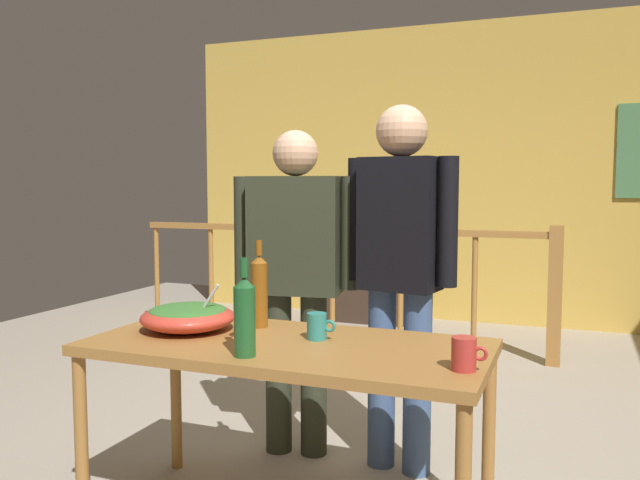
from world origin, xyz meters
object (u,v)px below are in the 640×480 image
at_px(tv_console, 363,297).
at_px(mug_teal, 317,326).
at_px(stair_railing, 392,269).
at_px(person_standing_left, 296,264).
at_px(wine_bottle_amber, 259,290).
at_px(mug_red, 464,354).
at_px(wine_bottle_green, 245,315).
at_px(person_standing_right, 400,258).
at_px(serving_table, 287,360).
at_px(salad_bowl, 188,316).
at_px(flat_screen_tv, 362,245).
at_px(wine_glass, 245,308).

xyz_separation_m(tv_console, mug_teal, (1.01, -3.75, 0.57)).
xyz_separation_m(stair_railing, person_standing_left, (0.09, -2.12, 0.29)).
xyz_separation_m(wine_bottle_amber, mug_red, (0.90, -0.33, -0.10)).
height_order(mug_red, person_standing_left, person_standing_left).
height_order(wine_bottle_green, person_standing_right, person_standing_right).
height_order(serving_table, person_standing_left, person_standing_left).
xyz_separation_m(salad_bowl, mug_red, (1.14, -0.17, -0.01)).
distance_m(stair_railing, person_standing_left, 2.15).
relative_size(tv_console, salad_bowl, 2.34).
bearing_deg(stair_railing, person_standing_right, -73.90).
bearing_deg(serving_table, wine_bottle_amber, 137.96).
relative_size(flat_screen_tv, mug_teal, 6.13).
distance_m(salad_bowl, wine_glass, 0.32).
relative_size(tv_console, wine_bottle_amber, 2.46).
distance_m(stair_railing, person_standing_right, 2.24).
xyz_separation_m(flat_screen_tv, wine_glass, (0.77, -3.85, 0.13)).
relative_size(flat_screen_tv, wine_glass, 3.86).
distance_m(wine_glass, wine_bottle_green, 0.21).
xyz_separation_m(person_standing_left, person_standing_right, (0.52, -0.00, 0.05)).
bearing_deg(tv_console, wine_glass, -78.84).
bearing_deg(mug_red, mug_teal, 159.96).
height_order(stair_railing, wine_glass, stair_railing).
bearing_deg(mug_teal, person_standing_right, 74.36).
bearing_deg(flat_screen_tv, wine_bottle_green, -77.92).
bearing_deg(wine_glass, flat_screen_tv, 101.25).
distance_m(tv_console, wine_glass, 4.01).
bearing_deg(wine_glass, person_standing_left, 98.66).
relative_size(wine_bottle_amber, mug_red, 3.15).
distance_m(serving_table, wine_bottle_green, 0.33).
xyz_separation_m(wine_bottle_green, person_standing_left, (-0.21, 0.93, 0.06)).
bearing_deg(wine_bottle_green, wine_glass, 117.54).
relative_size(stair_railing, tv_console, 3.97).
bearing_deg(wine_bottle_amber, mug_teal, -20.40).
height_order(salad_bowl, wine_glass, salad_bowl).
bearing_deg(wine_bottle_amber, salad_bowl, -146.00).
distance_m(flat_screen_tv, mug_red, 4.25).
relative_size(stair_railing, wine_bottle_green, 10.35).
height_order(serving_table, wine_bottle_green, wine_bottle_green).
height_order(stair_railing, tv_console, stair_railing).
bearing_deg(wine_glass, wine_bottle_green, -62.46).
relative_size(stair_railing, salad_bowl, 9.31).
xyz_separation_m(stair_railing, person_standing_right, (0.61, -2.12, 0.34)).
height_order(tv_console, flat_screen_tv, flat_screen_tv).
distance_m(wine_glass, mug_teal, 0.29).
xyz_separation_m(stair_railing, wine_glass, (0.20, -2.86, 0.21)).
xyz_separation_m(tv_console, person_standing_right, (1.18, -3.15, 0.77)).
height_order(person_standing_left, person_standing_right, person_standing_right).
bearing_deg(serving_table, flat_screen_tv, 103.55).
height_order(mug_teal, person_standing_left, person_standing_left).
bearing_deg(salad_bowl, person_standing_left, 73.51).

